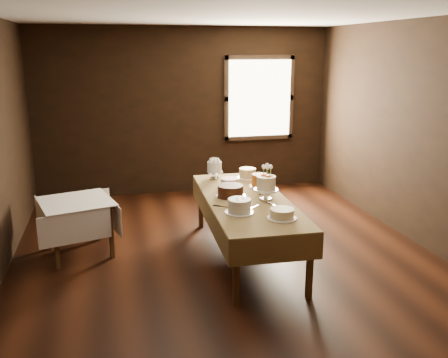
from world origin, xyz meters
The scene contains 23 objects.
floor centered at (0.00, 0.00, 0.00)m, with size 5.00×6.00×0.01m, color black.
ceiling centered at (0.00, 0.00, 2.80)m, with size 5.00×6.00×0.01m, color beige.
wall_back centered at (0.00, 3.00, 1.40)m, with size 5.00×0.02×2.80m, color black.
wall_front centered at (0.00, -3.00, 1.40)m, with size 5.00×0.02×2.80m, color black.
wall_right centered at (2.50, 0.00, 1.40)m, with size 0.02×6.00×2.80m, color black.
window centered at (1.30, 2.94, 1.60)m, with size 1.10×0.05×1.30m, color #FFEABF.
display_table centered at (0.24, 0.06, 0.68)m, with size 1.01×2.40×0.73m.
side_table centered at (-1.72, 0.63, 0.60)m, with size 0.99×0.99×0.68m.
cake_meringue centered at (0.07, 1.03, 0.85)m, with size 0.25×0.25×0.25m.
cake_speckled centered at (0.51, 0.95, 0.80)m, with size 0.31×0.31×0.13m.
cake_lattice centered at (0.16, 0.58, 0.78)m, with size 0.32×0.32×0.11m.
cake_caramel centered at (0.54, 0.51, 0.81)m, with size 0.26×0.26×0.16m.
cake_chocolate centered at (0.07, 0.17, 0.80)m, with size 0.41×0.41×0.14m.
cake_flowers centered at (0.45, -0.02, 0.86)m, with size 0.29×0.29×0.29m.
cake_swirl centered at (0.02, -0.42, 0.81)m, with size 0.34×0.34×0.16m.
cake_cream centered at (0.40, -0.69, 0.78)m, with size 0.35×0.35×0.11m.
cake_server_a centered at (0.23, -0.26, 0.74)m, with size 0.24×0.03×0.01m, color silver.
cake_server_b centered at (0.48, -0.30, 0.74)m, with size 0.24×0.03×0.01m, color silver.
cake_server_c centered at (0.19, 0.38, 0.74)m, with size 0.24×0.03×0.01m, color silver.
cake_server_d centered at (0.53, 0.29, 0.74)m, with size 0.24×0.03×0.01m, color silver.
cake_server_e centered at (-0.07, -0.20, 0.74)m, with size 0.24×0.03×0.01m, color silver.
flower_vase centered at (0.55, 0.25, 0.80)m, with size 0.14×0.14×0.14m, color #2D2823.
flower_bouquet centered at (0.55, 0.25, 1.00)m, with size 0.14×0.14×0.20m, color white, non-canonical shape.
Camera 1 is at (-1.29, -5.13, 2.43)m, focal length 38.80 mm.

